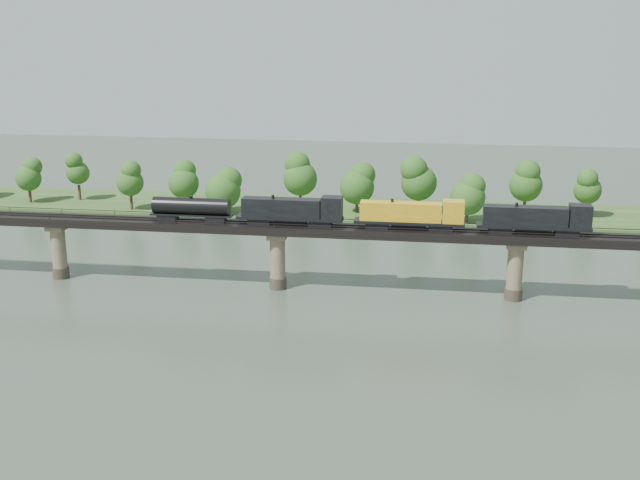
# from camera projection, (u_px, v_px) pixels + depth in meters

# --- Properties ---
(ground) EXTENTS (400.00, 400.00, 0.00)m
(ground) POSITION_uv_depth(u_px,v_px,m) (236.00, 358.00, 110.89)
(ground) COLOR #334032
(ground) RESTS_ON ground
(far_bank) EXTENTS (300.00, 24.00, 1.60)m
(far_bank) POSITION_uv_depth(u_px,v_px,m) (323.00, 211.00, 191.65)
(far_bank) COLOR #2D4C1E
(far_bank) RESTS_ON ground
(bridge) EXTENTS (236.00, 30.00, 11.50)m
(bridge) POSITION_uv_depth(u_px,v_px,m) (278.00, 258.00, 138.00)
(bridge) COLOR #473A2D
(bridge) RESTS_ON ground
(bridge_superstructure) EXTENTS (220.00, 4.90, 0.75)m
(bridge_superstructure) POSITION_uv_depth(u_px,v_px,m) (277.00, 223.00, 136.29)
(bridge_superstructure) COLOR black
(bridge_superstructure) RESTS_ON bridge
(far_treeline) EXTENTS (289.06, 17.54, 13.60)m
(far_treeline) POSITION_uv_depth(u_px,v_px,m) (285.00, 180.00, 186.37)
(far_treeline) COLOR #382619
(far_treeline) RESTS_ON far_bank
(freight_train) EXTENTS (73.75, 2.87, 5.08)m
(freight_train) POSITION_uv_depth(u_px,v_px,m) (370.00, 214.00, 133.50)
(freight_train) COLOR black
(freight_train) RESTS_ON bridge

